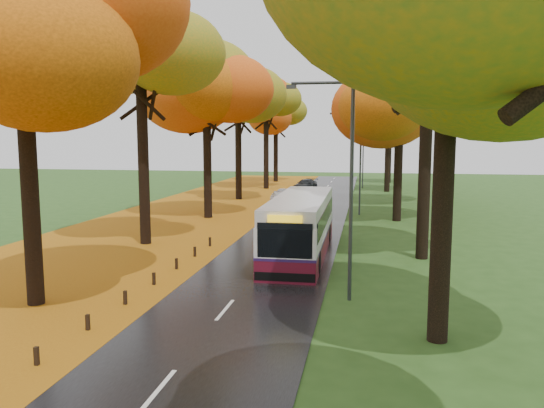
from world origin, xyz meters
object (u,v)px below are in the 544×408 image
(bus, at_px, (301,224))
(car_dark, at_px, (305,185))
(streetlamp_mid, at_px, (357,154))
(car_white, at_px, (281,199))
(streetlamp_near, at_px, (344,173))
(car_silver, at_px, (286,197))
(streetlamp_far, at_px, (361,148))

(bus, distance_m, car_dark, 33.44)
(streetlamp_mid, xyz_separation_m, car_white, (-6.30, 2.52, -3.92))
(streetlamp_near, relative_size, streetlamp_mid, 1.00)
(streetlamp_near, xyz_separation_m, car_white, (-6.30, 24.52, -3.92))
(car_white, distance_m, car_silver, 2.55)
(car_white, bearing_deg, bus, -91.30)
(streetlamp_near, bearing_deg, car_dark, 98.57)
(bus, height_order, car_white, bus)
(streetlamp_far, bearing_deg, streetlamp_mid, -90.00)
(streetlamp_far, distance_m, car_white, 20.84)
(car_silver, bearing_deg, streetlamp_near, -65.81)
(car_white, height_order, car_silver, car_white)
(bus, bearing_deg, streetlamp_mid, 80.00)
(streetlamp_near, xyz_separation_m, streetlamp_far, (0.00, 44.00, 0.00))
(streetlamp_mid, xyz_separation_m, car_silver, (-6.30, 5.08, -4.00))
(streetlamp_near, distance_m, car_white, 25.62)
(car_silver, bearing_deg, streetlamp_mid, -27.77)
(car_silver, bearing_deg, streetlamp_far, 80.69)
(streetlamp_far, distance_m, bus, 37.05)
(streetlamp_mid, xyz_separation_m, car_dark, (-6.09, 18.39, -4.07))
(streetlamp_near, height_order, car_white, streetlamp_near)
(streetlamp_mid, distance_m, car_dark, 19.80)
(streetlamp_mid, distance_m, car_white, 7.83)
(bus, bearing_deg, car_silver, 100.33)
(streetlamp_far, xyz_separation_m, car_dark, (-6.09, -3.61, -4.07))
(streetlamp_near, bearing_deg, streetlamp_far, 90.00)
(streetlamp_near, relative_size, streetlamp_far, 1.00)
(car_dark, bearing_deg, car_white, -74.38)
(car_silver, height_order, car_dark, car_silver)
(streetlamp_near, bearing_deg, car_white, 104.40)
(streetlamp_near, bearing_deg, car_silver, 103.09)
(streetlamp_far, height_order, car_silver, streetlamp_far)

